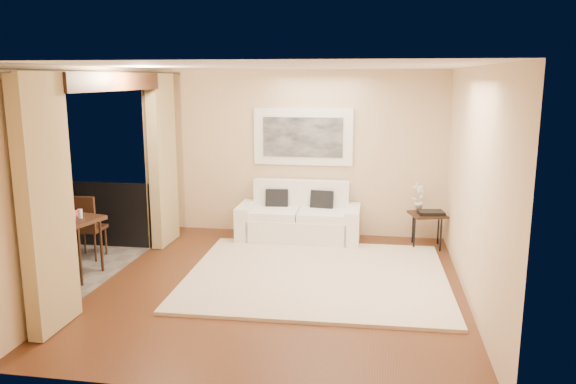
% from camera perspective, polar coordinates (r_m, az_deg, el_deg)
% --- Properties ---
extents(floor, '(5.00, 5.00, 0.00)m').
position_cam_1_polar(floor, '(7.15, -0.77, -9.51)').
color(floor, '#59301A').
rests_on(floor, ground).
extents(room_shell, '(5.00, 6.40, 5.00)m').
position_cam_1_polar(room_shell, '(7.35, -17.70, 10.63)').
color(room_shell, white).
rests_on(room_shell, ground).
extents(balcony, '(1.81, 2.60, 1.17)m').
position_cam_1_polar(balcony, '(8.30, -23.99, -6.22)').
color(balcony, '#605B56').
rests_on(balcony, ground).
extents(curtains, '(0.16, 4.80, 2.64)m').
position_cam_1_polar(curtains, '(7.45, -17.00, 1.51)').
color(curtains, tan).
rests_on(curtains, ground).
extents(artwork, '(1.62, 0.07, 0.92)m').
position_cam_1_polar(artwork, '(9.17, 1.53, 5.61)').
color(artwork, white).
rests_on(artwork, room_shell).
extents(rug, '(3.43, 3.01, 0.04)m').
position_cam_1_polar(rug, '(7.45, 2.92, -8.46)').
color(rug, beige).
rests_on(rug, floor).
extents(sofa, '(1.94, 0.86, 0.93)m').
position_cam_1_polar(sofa, '(9.03, 1.15, -2.82)').
color(sofa, white).
rests_on(sofa, floor).
extents(side_table, '(0.61, 0.61, 0.53)m').
position_cam_1_polar(side_table, '(8.85, 13.96, -2.49)').
color(side_table, '#321C10').
rests_on(side_table, floor).
extents(tray, '(0.42, 0.34, 0.05)m').
position_cam_1_polar(tray, '(8.80, 14.32, -2.04)').
color(tray, black).
rests_on(tray, side_table).
extents(orchid, '(0.28, 0.28, 0.45)m').
position_cam_1_polar(orchid, '(8.95, 13.14, -0.44)').
color(orchid, white).
rests_on(orchid, side_table).
extents(bistro_table, '(0.81, 0.81, 0.79)m').
position_cam_1_polar(bistro_table, '(7.77, -21.32, -3.10)').
color(bistro_table, '#321C10').
rests_on(bistro_table, balcony).
extents(balcony_chair_far, '(0.42, 0.42, 0.94)m').
position_cam_1_polar(balcony_chair_far, '(8.48, -19.93, -2.95)').
color(balcony_chair_far, '#321C10').
rests_on(balcony_chair_far, balcony).
extents(balcony_chair_near, '(0.49, 0.49, 0.95)m').
position_cam_1_polar(balcony_chair_near, '(7.84, -25.92, -4.59)').
color(balcony_chair_near, '#321C10').
rests_on(balcony_chair_near, balcony).
extents(ice_bucket, '(0.18, 0.18, 0.20)m').
position_cam_1_polar(ice_bucket, '(7.88, -22.08, -1.61)').
color(ice_bucket, silver).
rests_on(ice_bucket, bistro_table).
extents(candle, '(0.06, 0.06, 0.07)m').
position_cam_1_polar(candle, '(7.86, -20.73, -2.03)').
color(candle, red).
rests_on(candle, bistro_table).
extents(vase, '(0.04, 0.04, 0.18)m').
position_cam_1_polar(vase, '(7.56, -22.11, -2.21)').
color(vase, white).
rests_on(vase, bistro_table).
extents(glass_a, '(0.06, 0.06, 0.12)m').
position_cam_1_polar(glass_a, '(7.67, -21.01, -2.18)').
color(glass_a, silver).
rests_on(glass_a, bistro_table).
extents(glass_b, '(0.06, 0.06, 0.12)m').
position_cam_1_polar(glass_b, '(7.70, -20.37, -2.08)').
color(glass_b, silver).
rests_on(glass_b, bistro_table).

